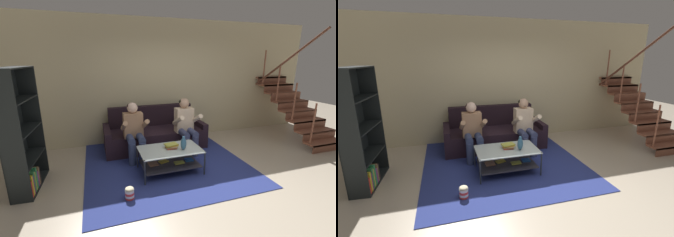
{
  "view_description": "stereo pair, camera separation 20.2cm",
  "coord_description": "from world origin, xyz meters",
  "views": [
    {
      "loc": [
        -1.59,
        -2.89,
        2.0
      ],
      "look_at": [
        -0.28,
        1.05,
        0.88
      ],
      "focal_mm": 24.0,
      "sensor_mm": 36.0,
      "label": 1
    },
    {
      "loc": [
        -1.4,
        -2.94,
        2.0
      ],
      "look_at": [
        -0.28,
        1.05,
        0.88
      ],
      "focal_mm": 24.0,
      "sensor_mm": 36.0,
      "label": 2
    }
  ],
  "objects": [
    {
      "name": "ground",
      "position": [
        0.0,
        0.0,
        0.0
      ],
      "size": [
        16.8,
        16.8,
        0.0
      ],
      "primitive_type": "plane",
      "color": "#BBAC95"
    },
    {
      "name": "back_partition",
      "position": [
        0.0,
        2.46,
        1.45
      ],
      "size": [
        8.4,
        0.12,
        2.9
      ],
      "primitive_type": "cube",
      "color": "#C5B890",
      "rests_on": "ground"
    },
    {
      "name": "staircase_run",
      "position": [
        3.22,
        1.56,
        0.95
      ],
      "size": [
        0.98,
        2.47,
        2.59
      ],
      "color": "brown",
      "rests_on": "ground"
    },
    {
      "name": "couch",
      "position": [
        -0.34,
        1.88,
        0.3
      ],
      "size": [
        2.25,
        0.9,
        0.91
      ],
      "color": "black",
      "rests_on": "ground"
    },
    {
      "name": "person_seated_left",
      "position": [
        -0.89,
        1.34,
        0.63
      ],
      "size": [
        0.5,
        0.58,
        1.15
      ],
      "color": "navy",
      "rests_on": "ground"
    },
    {
      "name": "person_seated_right",
      "position": [
        0.22,
        1.34,
        0.64
      ],
      "size": [
        0.5,
        0.58,
        1.18
      ],
      "color": "#394167",
      "rests_on": "ground"
    },
    {
      "name": "coffee_table",
      "position": [
        -0.39,
        0.62,
        0.29
      ],
      "size": [
        1.09,
        0.67,
        0.44
      ],
      "color": "#B4C4C5",
      "rests_on": "ground"
    },
    {
      "name": "area_rug",
      "position": [
        -0.36,
        1.12,
        0.01
      ],
      "size": [
        3.0,
        3.2,
        0.01
      ],
      "color": "navy",
      "rests_on": "ground"
    },
    {
      "name": "vase",
      "position": [
        -0.17,
        0.52,
        0.55
      ],
      "size": [
        0.1,
        0.1,
        0.24
      ],
      "color": "#2F5F82",
      "rests_on": "coffee_table"
    },
    {
      "name": "book_stack",
      "position": [
        -0.35,
        0.66,
        0.48
      ],
      "size": [
        0.25,
        0.22,
        0.08
      ],
      "color": "red",
      "rests_on": "coffee_table"
    },
    {
      "name": "bookshelf",
      "position": [
        -2.71,
        0.82,
        0.74
      ],
      "size": [
        0.36,
        0.99,
        1.88
      ],
      "color": "black",
      "rests_on": "ground"
    },
    {
      "name": "popcorn_tub",
      "position": [
        -1.22,
        0.01,
        0.1
      ],
      "size": [
        0.13,
        0.13,
        0.19
      ],
      "color": "red",
      "rests_on": "ground"
    }
  ]
}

